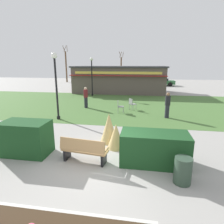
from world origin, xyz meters
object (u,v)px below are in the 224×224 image
trash_bin (183,171)px  parked_car_east_slot (161,82)px  person_strolling (86,97)px  tree_right_bg (66,66)px  cafe_chair_west (132,103)px  parked_car_center_slot (129,81)px  lamppost_mid (56,78)px  tree_left_bg (121,69)px  cafe_chair_east (119,106)px  person_standing (167,105)px  parked_car_west_slot (101,81)px  lamppost_far (92,72)px  food_kiosk (120,79)px  park_bench (84,150)px

trash_bin → parked_car_east_slot: 27.18m
person_strolling → tree_right_bg: tree_right_bg is taller
cafe_chair_west → parked_car_center_slot: parked_car_center_slot is taller
lamppost_mid → tree_left_bg: (0.83, 28.10, -0.08)m
parked_car_center_slot → tree_left_bg: (-2.16, 6.89, 1.90)m
cafe_chair_east → person_standing: bearing=-14.8°
parked_car_west_slot → person_standing: bearing=-66.0°
parked_car_west_slot → tree_left_bg: (2.68, 6.89, 1.90)m
lamppost_far → cafe_chair_east: bearing=-61.3°
tree_left_bg → cafe_chair_east: bearing=-83.7°
food_kiosk → cafe_chair_west: (2.12, -9.59, -1.08)m
parked_car_center_slot → person_strolling: bearing=-97.0°
lamppost_mid → cafe_chair_west: lamppost_mid is taller
food_kiosk → person_standing: size_ratio=6.63×
cafe_chair_east → person_strolling: (-2.89, 1.20, 0.33)m
parked_car_east_slot → tree_right_bg: (-17.59, 3.48, 2.40)m
lamppost_mid → tree_left_bg: tree_left_bg is taller
cafe_chair_west → parked_car_east_slot: bearing=78.4°
cafe_chair_east → parked_car_west_slot: bearing=106.3°
food_kiosk → lamppost_mid: bearing=-100.6°
person_strolling → person_standing: bearing=-150.2°
park_bench → person_strolling: (-2.53, 8.69, 0.38)m
lamppost_far → tree_left_bg: (1.10, 18.57, -0.08)m
park_bench → lamppost_mid: size_ratio=0.42×
food_kiosk → tree_left_bg: size_ratio=1.93×
lamppost_far → person_standing: size_ratio=2.46×
person_strolling → parked_car_west_slot: bearing=-33.1°
person_standing → parked_car_west_slot: person_standing is taller
lamppost_far → parked_car_west_slot: bearing=97.7°
parked_car_center_slot → tree_right_bg: bearing=164.3°
park_bench → parked_car_east_slot: parked_car_east_slot is taller
lamppost_far → lamppost_mid: bearing=-88.4°
trash_bin → cafe_chair_east: cafe_chair_east is taller
parked_car_east_slot → lamppost_mid: bearing=-111.1°
person_strolling → parked_car_center_slot: (2.18, 17.71, -0.22)m
cafe_chair_west → cafe_chair_east: same height
lamppost_far → cafe_chair_west: bearing=-52.4°
lamppost_far → tree_left_bg: tree_left_bg is taller
parked_car_center_slot → person_standing: bearing=-78.6°
park_bench → cafe_chair_west: bearing=82.0°
lamppost_far → park_bench: bearing=-76.3°
lamppost_far → parked_car_east_slot: lamppost_far is taller
cafe_chair_west → parked_car_west_slot: bearing=109.6°
park_bench → person_strolling: 9.06m
park_bench → person_strolling: bearing=106.2°
cafe_chair_west → parked_car_east_slot: parked_car_east_slot is taller
cafe_chair_east → person_standing: person_standing is taller
cafe_chair_west → person_standing: bearing=-37.6°
lamppost_far → cafe_chair_west: (4.80, -6.23, -2.09)m
trash_bin → food_kiosk: (-4.19, 18.82, 1.20)m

